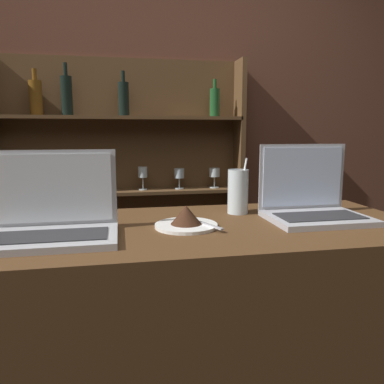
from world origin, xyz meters
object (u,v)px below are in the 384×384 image
object	(u,v)px
laptop_near	(52,219)
cake_plate	(186,219)
laptop_far	(312,202)
water_glass	(238,191)

from	to	relation	value
laptop_near	cake_plate	bearing A→B (deg)	6.32
laptop_far	cake_plate	xyz separation A→B (m)	(-0.43, -0.04, -0.03)
laptop_far	water_glass	world-z (taller)	laptop_far
water_glass	laptop_far	bearing A→B (deg)	-29.09
laptop_near	cake_plate	xyz separation A→B (m)	(0.38, 0.04, -0.03)
laptop_near	laptop_far	distance (m)	0.82
laptop_near	water_glass	distance (m)	0.63
laptop_far	water_glass	distance (m)	0.25
laptop_far	cake_plate	world-z (taller)	laptop_far
laptop_near	cake_plate	distance (m)	0.38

